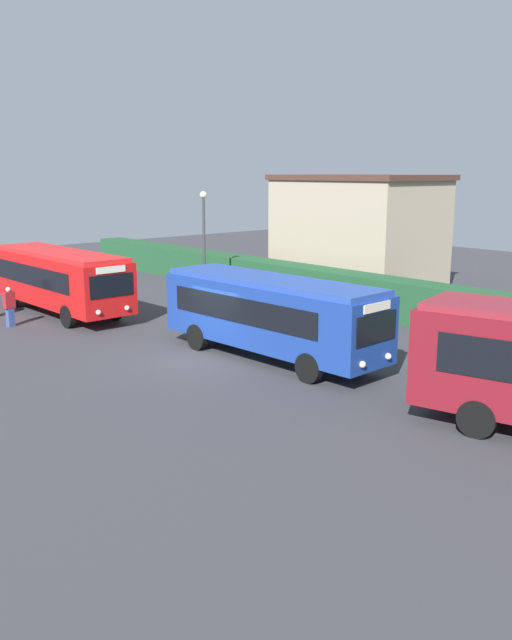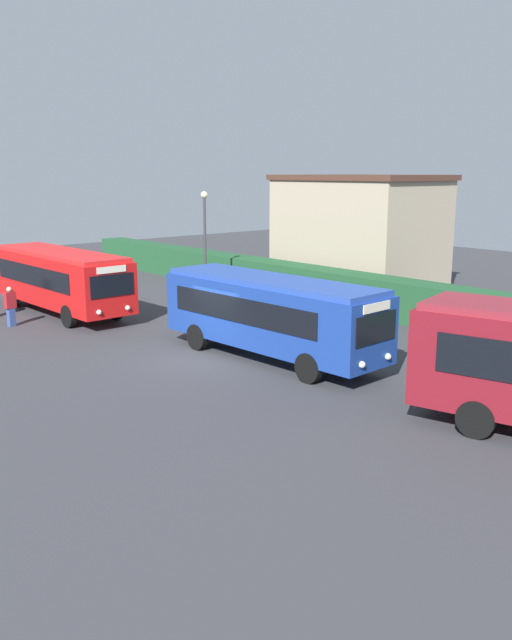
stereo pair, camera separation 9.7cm
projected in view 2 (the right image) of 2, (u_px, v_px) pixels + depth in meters
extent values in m
plane|color=#38383D|center=(201.00, 359.00, 24.43)|extent=(79.88, 79.88, 0.00)
cube|color=red|center=(61.00, 279.00, 31.93)|extent=(9.57, 2.75, 2.27)
cube|color=red|center=(59.00, 253.00, 31.67)|extent=(9.28, 2.55, 0.20)
cube|color=black|center=(82.00, 270.00, 32.93)|extent=(7.42, 0.22, 0.91)
cube|color=black|center=(32.00, 275.00, 31.25)|extent=(7.42, 0.22, 0.91)
cube|color=black|center=(112.00, 286.00, 28.43)|extent=(0.09, 2.07, 0.95)
cube|color=silver|center=(111.00, 270.00, 28.28)|extent=(0.07, 1.39, 0.28)
cylinder|color=black|center=(115.00, 309.00, 30.82)|extent=(1.01, 0.30, 1.00)
cylinder|color=black|center=(69.00, 316.00, 29.29)|extent=(1.01, 0.30, 1.00)
cylinder|color=black|center=(57.00, 292.00, 35.08)|extent=(1.01, 0.30, 1.00)
cylinder|color=black|center=(13.00, 298.00, 33.55)|extent=(1.01, 0.30, 1.00)
sphere|color=silver|center=(128.00, 308.00, 29.10)|extent=(0.22, 0.22, 0.22)
sphere|color=silver|center=(99.00, 312.00, 28.19)|extent=(0.22, 0.22, 0.22)
cube|color=navy|center=(271.00, 314.00, 24.13)|extent=(9.33, 2.83, 2.23)
cube|color=#2747A0|center=(271.00, 281.00, 23.87)|extent=(9.04, 2.62, 0.20)
cube|color=black|center=(289.00, 301.00, 25.11)|extent=(7.19, 0.36, 0.89)
cube|color=black|center=(240.00, 310.00, 23.46)|extent=(7.19, 0.36, 0.89)
cube|color=black|center=(376.00, 328.00, 20.79)|extent=(0.13, 1.99, 0.94)
cube|color=silver|center=(377.00, 307.00, 20.65)|extent=(0.10, 1.34, 0.28)
cylinder|color=black|center=(352.00, 355.00, 23.10)|extent=(1.01, 0.32, 1.00)
cylinder|color=black|center=(309.00, 368.00, 21.60)|extent=(1.01, 0.32, 1.00)
cylinder|color=black|center=(241.00, 328.00, 27.15)|extent=(1.01, 0.32, 1.00)
cylinder|color=black|center=(197.00, 337.00, 25.66)|extent=(1.01, 0.32, 1.00)
sphere|color=silver|center=(388.00, 357.00, 21.45)|extent=(0.22, 0.22, 0.22)
sphere|color=silver|center=(362.00, 365.00, 20.55)|extent=(0.22, 0.22, 0.22)
cylinder|color=black|center=(500.00, 396.00, 18.89)|extent=(1.04, 0.52, 1.00)
cylinder|color=black|center=(476.00, 419.00, 17.14)|extent=(1.04, 0.52, 1.00)
cube|color=#334C8C|center=(11.00, 317.00, 29.55)|extent=(0.29, 0.34, 0.82)
cube|color=maroon|center=(10.00, 300.00, 29.39)|extent=(0.34, 0.51, 0.72)
sphere|color=beige|center=(9.00, 289.00, 29.28)|extent=(0.23, 0.23, 0.23)
cube|color=#334C8C|center=(359.00, 347.00, 24.54)|extent=(0.34, 0.31, 0.80)
cube|color=#4C6B47|center=(359.00, 327.00, 24.38)|extent=(0.50, 0.38, 0.70)
sphere|color=#8C6647|center=(360.00, 315.00, 24.28)|extent=(0.22, 0.22, 0.22)
cube|color=#1F4F2C|center=(390.00, 298.00, 31.22)|extent=(51.94, 1.70, 1.83)
cube|color=tan|center=(359.00, 236.00, 38.27)|extent=(8.63, 5.89, 6.20)
cube|color=#4C2D23|center=(360.00, 177.00, 37.57)|extent=(8.98, 6.13, 0.30)
cone|color=orange|center=(241.00, 312.00, 31.08)|extent=(0.36, 0.36, 0.60)
cylinder|color=#38383D|center=(205.00, 251.00, 34.70)|extent=(0.14, 0.14, 5.34)
sphere|color=beige|center=(204.00, 195.00, 34.08)|extent=(0.36, 0.36, 0.36)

